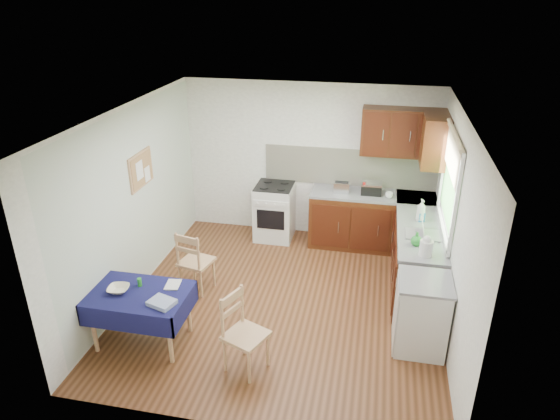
% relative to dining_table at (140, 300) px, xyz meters
% --- Properties ---
extents(floor, '(4.20, 4.20, 0.00)m').
position_rel_dining_table_xyz_m(floor, '(1.44, 1.10, -0.56)').
color(floor, '#472713').
rests_on(floor, ground).
extents(ceiling, '(4.00, 4.20, 0.02)m').
position_rel_dining_table_xyz_m(ceiling, '(1.44, 1.10, 1.94)').
color(ceiling, white).
rests_on(ceiling, wall_back).
extents(wall_back, '(4.00, 0.02, 2.50)m').
position_rel_dining_table_xyz_m(wall_back, '(1.44, 3.20, 0.69)').
color(wall_back, silver).
rests_on(wall_back, ground).
extents(wall_front, '(4.00, 0.02, 2.50)m').
position_rel_dining_table_xyz_m(wall_front, '(1.44, -1.00, 0.69)').
color(wall_front, silver).
rests_on(wall_front, ground).
extents(wall_left, '(0.02, 4.20, 2.50)m').
position_rel_dining_table_xyz_m(wall_left, '(-0.56, 1.10, 0.69)').
color(wall_left, silver).
rests_on(wall_left, ground).
extents(wall_right, '(0.02, 4.20, 2.50)m').
position_rel_dining_table_xyz_m(wall_right, '(3.44, 1.10, 0.69)').
color(wall_right, silver).
rests_on(wall_right, ground).
extents(base_cabinets, '(1.90, 2.30, 0.86)m').
position_rel_dining_table_xyz_m(base_cabinets, '(2.79, 2.36, -0.13)').
color(base_cabinets, '#381109').
rests_on(base_cabinets, ground).
extents(worktop_back, '(1.90, 0.60, 0.04)m').
position_rel_dining_table_xyz_m(worktop_back, '(2.49, 2.90, 0.32)').
color(worktop_back, gray).
rests_on(worktop_back, base_cabinets).
extents(worktop_right, '(0.60, 1.70, 0.04)m').
position_rel_dining_table_xyz_m(worktop_right, '(3.14, 1.75, 0.32)').
color(worktop_right, gray).
rests_on(worktop_right, base_cabinets).
extents(worktop_corner, '(0.60, 0.60, 0.04)m').
position_rel_dining_table_xyz_m(worktop_corner, '(3.14, 2.90, 0.32)').
color(worktop_corner, gray).
rests_on(worktop_corner, base_cabinets).
extents(splashback, '(2.70, 0.02, 0.60)m').
position_rel_dining_table_xyz_m(splashback, '(2.09, 3.19, 0.64)').
color(splashback, '#EBE3C7').
rests_on(splashback, wall_back).
extents(upper_cabinets, '(1.20, 0.85, 0.70)m').
position_rel_dining_table_xyz_m(upper_cabinets, '(2.96, 2.90, 1.29)').
color(upper_cabinets, '#381109').
rests_on(upper_cabinets, wall_back).
extents(stove, '(0.60, 0.61, 0.92)m').
position_rel_dining_table_xyz_m(stove, '(0.94, 2.90, -0.11)').
color(stove, silver).
rests_on(stove, ground).
extents(window, '(0.04, 1.48, 1.26)m').
position_rel_dining_table_xyz_m(window, '(3.41, 1.80, 1.09)').
color(window, '#2B5D26').
rests_on(window, wall_right).
extents(fridge, '(0.58, 0.60, 0.89)m').
position_rel_dining_table_xyz_m(fridge, '(3.14, 0.55, -0.12)').
color(fridge, silver).
rests_on(fridge, ground).
extents(corkboard, '(0.04, 0.62, 0.47)m').
position_rel_dining_table_xyz_m(corkboard, '(-0.53, 1.40, 1.03)').
color(corkboard, '#A78153').
rests_on(corkboard, wall_left).
extents(dining_table, '(1.11, 0.75, 0.67)m').
position_rel_dining_table_xyz_m(dining_table, '(0.00, 0.00, 0.00)').
color(dining_table, '#0F103D').
rests_on(dining_table, ground).
extents(chair_far, '(0.48, 0.48, 0.91)m').
position_rel_dining_table_xyz_m(chair_far, '(0.22, 1.12, -0.08)').
color(chair_far, '#A78153').
rests_on(chair_far, ground).
extents(chair_near, '(0.53, 0.53, 0.92)m').
position_rel_dining_table_xyz_m(chair_near, '(1.25, -0.18, -0.08)').
color(chair_near, '#A78153').
rests_on(chair_near, ground).
extents(toaster, '(0.24, 0.15, 0.18)m').
position_rel_dining_table_xyz_m(toaster, '(2.00, 2.86, 0.42)').
color(toaster, silver).
rests_on(toaster, worktop_back).
extents(sandwich_press, '(0.31, 0.26, 0.18)m').
position_rel_dining_table_xyz_m(sandwich_press, '(2.45, 2.91, 0.42)').
color(sandwich_press, black).
rests_on(sandwich_press, worktop_back).
extents(sauce_bottle, '(0.04, 0.04, 0.20)m').
position_rel_dining_table_xyz_m(sauce_bottle, '(2.34, 2.83, 0.43)').
color(sauce_bottle, '#B8160E').
rests_on(sauce_bottle, worktop_back).
extents(yellow_packet, '(0.13, 0.10, 0.16)m').
position_rel_dining_table_xyz_m(yellow_packet, '(2.45, 3.03, 0.41)').
color(yellow_packet, yellow).
rests_on(yellow_packet, worktop_back).
extents(dish_rack, '(0.43, 0.33, 0.20)m').
position_rel_dining_table_xyz_m(dish_rack, '(3.15, 1.62, 0.36)').
color(dish_rack, gray).
rests_on(dish_rack, worktop_right).
extents(kettle, '(0.16, 0.16, 0.26)m').
position_rel_dining_table_xyz_m(kettle, '(3.15, 1.09, 0.45)').
color(kettle, silver).
rests_on(kettle, worktop_right).
extents(cup, '(0.13, 0.13, 0.09)m').
position_rel_dining_table_xyz_m(cup, '(2.72, 2.78, 0.38)').
color(cup, white).
rests_on(cup, worktop_back).
extents(soap_bottle_a, '(0.15, 0.15, 0.31)m').
position_rel_dining_table_xyz_m(soap_bottle_a, '(3.14, 2.06, 0.49)').
color(soap_bottle_a, silver).
rests_on(soap_bottle_a, worktop_right).
extents(soap_bottle_b, '(0.11, 0.11, 0.19)m').
position_rel_dining_table_xyz_m(soap_bottle_b, '(3.15, 2.06, 0.43)').
color(soap_bottle_b, '#1D6EAC').
rests_on(soap_bottle_b, worktop_right).
extents(soap_bottle_c, '(0.19, 0.19, 0.18)m').
position_rel_dining_table_xyz_m(soap_bottle_c, '(3.06, 1.33, 0.42)').
color(soap_bottle_c, '#23812C').
rests_on(soap_bottle_c, worktop_right).
extents(plate_bowl, '(0.27, 0.27, 0.06)m').
position_rel_dining_table_xyz_m(plate_bowl, '(-0.23, -0.02, 0.13)').
color(plate_bowl, beige).
rests_on(plate_bowl, dining_table).
extents(book, '(0.19, 0.24, 0.02)m').
position_rel_dining_table_xyz_m(book, '(0.24, 0.21, 0.11)').
color(book, white).
rests_on(book, dining_table).
extents(spice_jar, '(0.05, 0.05, 0.10)m').
position_rel_dining_table_xyz_m(spice_jar, '(-0.05, 0.13, 0.15)').
color(spice_jar, '#258B26').
rests_on(spice_jar, dining_table).
extents(tea_towel, '(0.32, 0.29, 0.05)m').
position_rel_dining_table_xyz_m(tea_towel, '(0.35, -0.16, 0.13)').
color(tea_towel, navy).
rests_on(tea_towel, dining_table).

